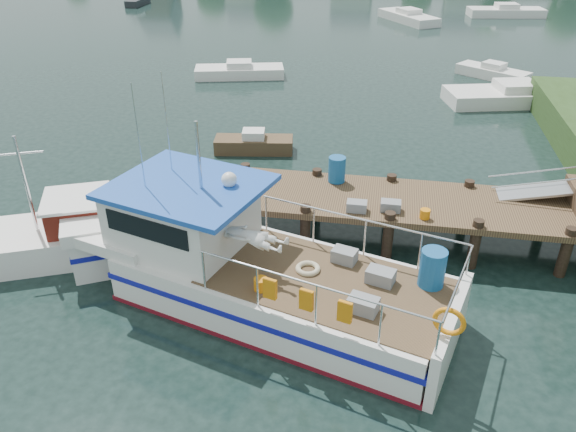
% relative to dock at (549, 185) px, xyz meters
% --- Properties ---
extents(ground_plane, '(160.00, 160.00, 0.00)m').
position_rel_dock_xyz_m(ground_plane, '(-6.51, -0.01, -2.24)').
color(ground_plane, black).
extents(dock, '(16.60, 3.00, 4.78)m').
position_rel_dock_xyz_m(dock, '(0.00, 0.00, 0.00)').
color(dock, '#4C3824').
rests_on(dock, ground).
extents(lobster_boat, '(12.03, 6.27, 5.84)m').
position_rel_dock_xyz_m(lobster_boat, '(-8.60, -3.84, -1.18)').
color(lobster_boat, silver).
rests_on(lobster_boat, ground).
extents(work_boat, '(7.25, 4.63, 3.93)m').
position_rel_dock_xyz_m(work_boat, '(-14.49, -2.86, -1.62)').
color(work_boat, silver).
rests_on(work_boat, ground).
extents(moored_rowboat, '(3.47, 1.63, 0.97)m').
position_rel_dock_xyz_m(moored_rowboat, '(-10.37, 6.09, -1.88)').
color(moored_rowboat, '#4C3824').
rests_on(moored_rowboat, ground).
extents(moored_far, '(7.05, 3.33, 1.15)m').
position_rel_dock_xyz_m(moored_far, '(5.33, 41.32, -1.81)').
color(moored_far, silver).
rests_on(moored_far, ground).
extents(moored_a, '(5.63, 3.07, 0.99)m').
position_rel_dock_xyz_m(moored_a, '(-13.89, 17.27, -1.88)').
color(moored_a, silver).
rests_on(moored_a, ground).
extents(moored_b, '(4.35, 3.69, 0.95)m').
position_rel_dock_xyz_m(moored_b, '(1.35, 19.80, -1.89)').
color(moored_b, silver).
rests_on(moored_b, ground).
extents(moored_c, '(7.65, 4.25, 1.15)m').
position_rel_dock_xyz_m(moored_c, '(1.84, 14.99, -1.82)').
color(moored_c, silver).
rests_on(moored_c, ground).
extents(moored_d, '(5.51, 6.72, 1.12)m').
position_rel_dock_xyz_m(moored_d, '(-3.58, 37.15, -1.83)').
color(moored_d, silver).
rests_on(moored_d, ground).
extents(moored_e, '(1.27, 3.65, 1.01)m').
position_rel_dock_xyz_m(moored_e, '(-30.77, 41.12, -1.87)').
color(moored_e, black).
rests_on(moored_e, ground).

